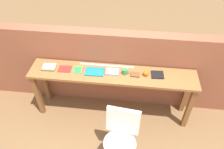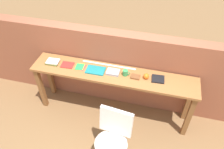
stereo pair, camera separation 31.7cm
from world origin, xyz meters
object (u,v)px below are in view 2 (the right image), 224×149
at_px(sports_ball_small, 146,76).
at_px(book_repair_rightmost, 158,79).
at_px(magazine_cycling, 67,65).
at_px(mug, 125,73).
at_px(pamphlet_pile_colourful, 80,67).
at_px(book_stack_leftmost, 53,62).
at_px(chair_white_moulded, 113,136).
at_px(book_open_centre, 96,70).
at_px(leather_journal_brown, 135,77).

xyz_separation_m(sports_ball_small, book_repair_rightmost, (0.17, 0.02, -0.03)).
relative_size(magazine_cycling, mug, 1.73).
bearing_deg(sports_ball_small, pamphlet_pile_colourful, 179.80).
xyz_separation_m(pamphlet_pile_colourful, sports_ball_small, (1.00, -0.00, 0.04)).
distance_m(book_stack_leftmost, magazine_cycling, 0.24).
relative_size(pamphlet_pile_colourful, mug, 1.49).
height_order(magazine_cycling, pamphlet_pile_colourful, magazine_cycling).
relative_size(chair_white_moulded, book_open_centre, 3.17).
height_order(chair_white_moulded, book_repair_rightmost, book_repair_rightmost).
bearing_deg(book_repair_rightmost, mug, 178.65).
bearing_deg(book_open_centre, book_stack_leftmost, 178.76).
distance_m(pamphlet_pile_colourful, sports_ball_small, 1.01).
distance_m(magazine_cycling, book_repair_rightmost, 1.38).
bearing_deg(book_stack_leftmost, pamphlet_pile_colourful, 2.46).
bearing_deg(book_stack_leftmost, leather_journal_brown, -0.03).
bearing_deg(book_stack_leftmost, book_repair_rightmost, 1.19).
relative_size(chair_white_moulded, leather_journal_brown, 6.86).
xyz_separation_m(book_stack_leftmost, mug, (1.15, 0.01, 0.02)).
height_order(chair_white_moulded, book_open_centre, book_open_centre).
distance_m(magazine_cycling, mug, 0.91).
relative_size(chair_white_moulded, magazine_cycling, 4.68).
xyz_separation_m(book_stack_leftmost, sports_ball_small, (1.45, 0.02, 0.02)).
relative_size(magazine_cycling, pamphlet_pile_colourful, 1.17).
bearing_deg(pamphlet_pile_colourful, chair_white_moulded, -48.98).
bearing_deg(mug, leather_journal_brown, -5.01).
xyz_separation_m(chair_white_moulded, pamphlet_pile_colourful, (-0.72, 0.83, 0.36)).
xyz_separation_m(book_stack_leftmost, pamphlet_pile_colourful, (0.45, 0.02, -0.02)).
xyz_separation_m(chair_white_moulded, sports_ball_small, (0.28, 0.82, 0.39)).
distance_m(chair_white_moulded, sports_ball_small, 0.96).
bearing_deg(pamphlet_pile_colourful, sports_ball_small, -0.20).
bearing_deg(book_repair_rightmost, book_open_centre, 178.32).
height_order(pamphlet_pile_colourful, mug, mug).
distance_m(book_stack_leftmost, leather_journal_brown, 1.30).
distance_m(mug, book_repair_rightmost, 0.48).
bearing_deg(magazine_cycling, pamphlet_pile_colourful, -0.63).
relative_size(mug, leather_journal_brown, 0.85).
bearing_deg(sports_ball_small, leather_journal_brown, -173.80).
xyz_separation_m(pamphlet_pile_colourful, mug, (0.70, -0.01, 0.04)).
relative_size(magazine_cycling, sports_ball_small, 2.29).
xyz_separation_m(book_stack_leftmost, book_repair_rightmost, (1.62, 0.03, -0.01)).
bearing_deg(book_repair_rightmost, leather_journal_brown, -177.81).
bearing_deg(book_open_centre, book_repair_rightmost, 1.22).
relative_size(mug, sports_ball_small, 1.32).
xyz_separation_m(mug, sports_ball_small, (0.30, 0.00, -0.00)).
height_order(book_open_centre, book_repair_rightmost, book_repair_rightmost).
bearing_deg(pamphlet_pile_colourful, book_open_centre, -5.00).
distance_m(book_open_centre, mug, 0.45).
bearing_deg(magazine_cycling, chair_white_moulded, -44.47).
distance_m(pamphlet_pile_colourful, book_open_centre, 0.25).
distance_m(pamphlet_pile_colourful, leather_journal_brown, 0.85).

